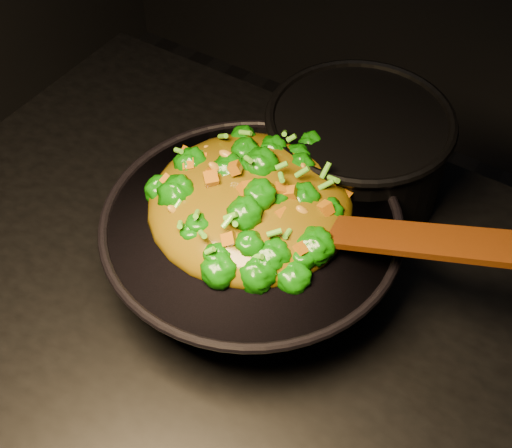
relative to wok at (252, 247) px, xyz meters
The scene contains 4 objects.
wok is the anchor object (origin of this frame).
stir_fry 0.10m from the wok, 126.75° to the left, with size 0.25×0.25×0.09m, color #0F5D06, non-canonical shape.
spatula 0.21m from the wok, ahead, with size 0.31×0.05×0.01m, color #331506.
back_pot 0.21m from the wok, 79.23° to the left, with size 0.24×0.24×0.14m, color black.
Camera 1 is at (0.22, -0.37, 1.65)m, focal length 50.00 mm.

